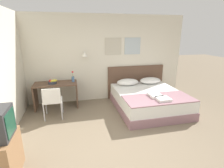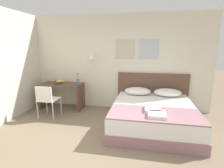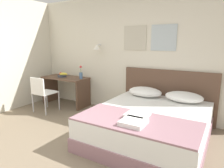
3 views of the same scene
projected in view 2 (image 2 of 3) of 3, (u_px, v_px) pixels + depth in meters
name	position (u px, v px, depth m)	size (l,w,h in m)	color
ground_plane	(83.00, 161.00, 2.79)	(24.00, 24.00, 0.00)	#756651
wall_back	(113.00, 62.00, 4.97)	(5.37, 0.31, 2.65)	beige
bed	(153.00, 115.00, 3.93)	(1.79, 2.03, 0.52)	gray
headboard	(152.00, 92.00, 4.87)	(1.91, 0.06, 1.06)	brown
pillow_left	(138.00, 91.00, 4.64)	(0.69, 0.43, 0.19)	white
pillow_right	(168.00, 92.00, 4.50)	(0.69, 0.43, 0.19)	white
throw_blanket	(155.00, 114.00, 3.31)	(1.74, 0.81, 0.02)	gray
folded_towel_near_foot	(153.00, 109.00, 3.44)	(0.30, 0.36, 0.06)	white
folded_towel_mid_bed	(157.00, 115.00, 3.16)	(0.32, 0.31, 0.06)	white
desk	(62.00, 91.00, 5.05)	(1.20, 0.58, 0.73)	brown
desk_chair	(47.00, 98.00, 4.36)	(0.46, 0.46, 0.83)	white
fruit_bowl	(58.00, 82.00, 4.97)	(0.27, 0.23, 0.12)	#333842
flower_vase	(78.00, 80.00, 4.91)	(0.08, 0.08, 0.32)	#4C7099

